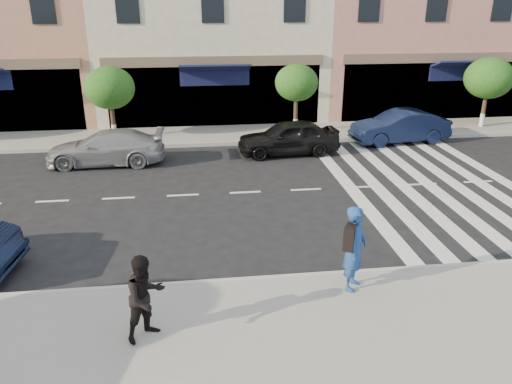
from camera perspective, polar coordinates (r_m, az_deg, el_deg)
name	(u,v)px	position (r m, az deg, el deg)	size (l,w,h in m)	color
ground	(262,251)	(12.48, 0.70, -6.73)	(120.00, 120.00, 0.00)	black
sidewalk_near	(291,346)	(9.34, 3.99, -17.14)	(60.00, 4.50, 0.15)	gray
sidewalk_far	(229,135)	(22.71, -3.11, 6.56)	(60.00, 3.00, 0.15)	gray
building_centre	(209,5)	(27.92, -5.42, 20.55)	(11.00, 9.00, 11.00)	beige
street_tree_wb	(110,88)	(22.27, -16.39, 11.33)	(2.10, 2.10, 3.06)	#473323
street_tree_c	(297,83)	(22.45, 4.65, 12.31)	(1.90, 1.90, 3.04)	#473323
street_tree_ea	(489,78)	(25.81, 25.07, 11.69)	(2.20, 2.20, 3.19)	#473323
photographer	(355,248)	(10.51, 11.26, -6.32)	(0.67, 0.44, 1.84)	navy
walker	(146,298)	(9.17, -12.51, -11.69)	(0.79, 0.61, 1.62)	black
car_far_left	(106,148)	(19.52, -16.79, 4.87)	(1.76, 4.34, 1.26)	gray
car_far_mid	(288,137)	(19.95, 3.71, 6.26)	(1.61, 4.01, 1.37)	black
car_far_right	(400,127)	(22.44, 16.11, 7.19)	(1.46, 4.17, 1.38)	#0E1632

